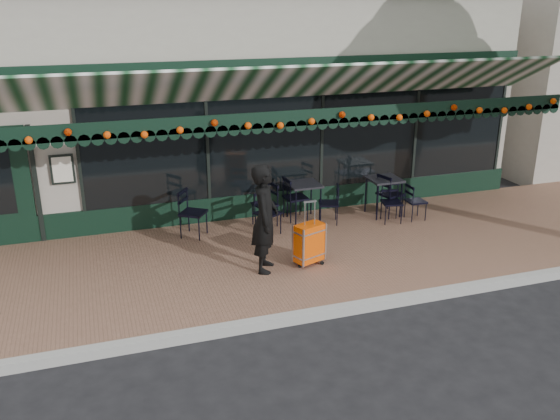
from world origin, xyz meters
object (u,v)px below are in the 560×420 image
object	(u,v)px
chair_a_extra	(416,202)
chair_b_front	(268,214)
cafe_table_b	(304,187)
chair_b_right	(296,198)
woman	(265,219)
chair_a_left	(328,204)
chair_b_left	(265,205)
chair_a_front	(392,203)
chair_solo	(193,213)
cafe_table_a	(384,182)
chair_a_right	(390,194)
suitcase	(309,243)

from	to	relation	value
chair_a_extra	chair_b_front	world-z (taller)	chair_b_front
cafe_table_b	chair_b_right	distance (m)	0.30
woman	cafe_table_b	size ratio (longest dim) A/B	2.33
chair_a_left	chair_b_left	bearing A→B (deg)	-82.94
chair_a_front	chair_b_right	bearing A→B (deg)	169.25
chair_a_front	chair_b_front	size ratio (longest dim) A/B	0.95
chair_a_front	chair_solo	size ratio (longest dim) A/B	0.87
cafe_table_a	chair_a_right	xyz separation A→B (m)	(0.12, -0.08, -0.26)
chair_a_right	cafe_table_a	bearing A→B (deg)	40.13
chair_a_left	chair_a_extra	bearing A→B (deg)	97.62
cafe_table_b	chair_solo	size ratio (longest dim) A/B	0.85
chair_a_extra	chair_b_right	bearing A→B (deg)	72.19
cafe_table_a	chair_b_front	distance (m)	2.64
suitcase	cafe_table_b	bearing A→B (deg)	51.56
chair_a_front	chair_b_right	xyz separation A→B (m)	(-1.79, 0.75, 0.05)
chair_a_extra	chair_b_left	distance (m)	3.09
suitcase	chair_b_left	xyz separation A→B (m)	(-0.19, 1.98, 0.06)
chair_b_front	chair_solo	bearing A→B (deg)	136.79
suitcase	chair_b_left	bearing A→B (deg)	74.83
suitcase	chair_b_front	bearing A→B (deg)	79.38
cafe_table_b	chair_a_extra	size ratio (longest dim) A/B	1.03
chair_b_front	chair_b_right	bearing A→B (deg)	9.71
chair_b_left	chair_a_right	bearing A→B (deg)	71.69
chair_a_left	chair_b_front	size ratio (longest dim) A/B	0.97
chair_b_front	woman	bearing A→B (deg)	-137.46
chair_a_extra	suitcase	bearing A→B (deg)	115.94
woman	suitcase	size ratio (longest dim) A/B	1.61
chair_b_right	chair_b_front	bearing A→B (deg)	124.42
cafe_table_b	chair_a_front	distance (m)	1.80
chair_a_left	chair_b_left	size ratio (longest dim) A/B	0.93
suitcase	chair_a_left	world-z (taller)	suitcase
chair_b_right	chair_b_front	size ratio (longest dim) A/B	1.08
chair_a_right	chair_solo	world-z (taller)	chair_solo
chair_b_left	chair_b_front	size ratio (longest dim) A/B	1.04
suitcase	chair_a_extra	size ratio (longest dim) A/B	1.50
suitcase	chair_b_right	bearing A→B (deg)	55.89
woman	chair_b_right	world-z (taller)	woman
woman	chair_b_front	xyz separation A→B (m)	(0.51, 1.48, -0.49)
woman	chair_a_left	bearing A→B (deg)	-24.79
cafe_table_b	chair_a_front	xyz separation A→B (m)	(1.65, -0.66, -0.30)
chair_a_extra	chair_a_left	bearing A→B (deg)	79.12
suitcase	chair_b_left	size ratio (longest dim) A/B	1.29
cafe_table_b	chair_b_front	size ratio (longest dim) A/B	0.93
chair_a_right	chair_a_front	xyz separation A→B (m)	(-0.15, -0.35, -0.06)
cafe_table_a	chair_a_extra	size ratio (longest dim) A/B	1.06
chair_a_extra	chair_a_front	bearing A→B (deg)	88.13
chair_a_right	chair_b_left	size ratio (longest dim) A/B	1.04
chair_a_right	chair_b_front	distance (m)	2.73
suitcase	chair_a_right	bearing A→B (deg)	14.64
woman	chair_a_extra	xyz separation A→B (m)	(3.62, 1.32, -0.53)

